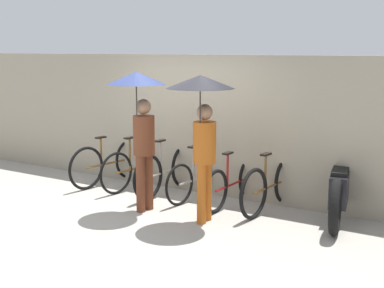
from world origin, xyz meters
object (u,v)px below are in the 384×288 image
Objects in this scene: parked_bicycle_0 at (110,162)px; parked_bicycle_5 at (271,185)px; parked_bicycle_4 at (234,182)px; parked_bicycle_1 at (138,167)px; pedestrian_leading at (140,108)px; parked_bicycle_2 at (167,171)px; motorcycle at (339,191)px; pedestrian_center at (202,111)px; parked_bicycle_3 at (201,176)px.

parked_bicycle_0 is 3.12m from parked_bicycle_5.
parked_bicycle_1 is at bearing 91.63° from parked_bicycle_4.
pedestrian_leading is at bearing -117.43° from parked_bicycle_0.
parked_bicycle_0 is 2.18m from pedestrian_leading.
pedestrian_leading is (-1.61, -1.10, 1.17)m from parked_bicycle_5.
parked_bicycle_4 is at bearing 96.06° from parked_bicycle_5.
parked_bicycle_4 is at bearing -81.94° from parked_bicycle_1.
pedestrian_leading is at bearing -132.57° from parked_bicycle_1.
parked_bicycle_2 reaches higher than motorcycle.
parked_bicycle_1 is 0.94× the size of parked_bicycle_2.
parked_bicycle_5 is 0.85× the size of pedestrian_center.
parked_bicycle_3 is at bearing -80.12° from parked_bicycle_0.
parked_bicycle_5 is (0.62, 0.02, 0.04)m from parked_bicycle_4.
pedestrian_center is (1.93, -1.05, 1.20)m from parked_bicycle_1.
parked_bicycle_4 is at bearing -81.98° from parked_bicycle_0.
parked_bicycle_5 is (2.50, 0.03, 0.01)m from parked_bicycle_1.
motorcycle is (1.57, 1.17, -1.17)m from pedestrian_center.
pedestrian_leading is 1.04m from pedestrian_center.
parked_bicycle_1 reaches higher than parked_bicycle_4.
pedestrian_leading is (-0.36, -1.13, 1.20)m from parked_bicycle_3.
parked_bicycle_1 is at bearing 95.12° from parked_bicycle_5.
parked_bicycle_1 is at bearing -81.09° from parked_bicycle_0.
pedestrian_center is at bearing -175.54° from parked_bicycle_4.
pedestrian_leading reaches higher than parked_bicycle_3.
parked_bicycle_5 is 1.01m from motorcycle.
parked_bicycle_0 is 1.00× the size of parked_bicycle_2.
parked_bicycle_0 is at bearing 91.93° from parked_bicycle_4.
parked_bicycle_1 is 0.82× the size of pedestrian_center.
pedestrian_center is at bearing 156.88° from parked_bicycle_5.
motorcycle is at bearing -148.51° from pedestrian_center.
parked_bicycle_3 is (0.63, 0.07, -0.03)m from parked_bicycle_2.
parked_bicycle_2 is 1.87m from parked_bicycle_5.
parked_bicycle_1 is 1.87m from parked_bicycle_4.
parked_bicycle_0 is at bearing 99.25° from parked_bicycle_1.
pedestrian_leading is at bearing 168.32° from parked_bicycle_3.
pedestrian_leading is 1.01× the size of motorcycle.
parked_bicycle_0 is 0.88× the size of pedestrian_center.
parked_bicycle_5 is at bearing -81.62° from parked_bicycle_1.
pedestrian_center is (1.31, -1.05, 1.19)m from parked_bicycle_2.
parked_bicycle_0 reaches higher than parked_bicycle_4.
parked_bicycle_0 is 1.04× the size of parked_bicycle_3.
parked_bicycle_2 is 0.63m from parked_bicycle_3.
parked_bicycle_2 reaches higher than parked_bicycle_5.
parked_bicycle_4 is (2.50, 0.03, -0.04)m from parked_bicycle_0.
parked_bicycle_3 reaches higher than parked_bicycle_0.
pedestrian_leading reaches higher than motorcycle.
pedestrian_leading is (1.51, -1.05, 1.16)m from parked_bicycle_0.
pedestrian_center is (1.04, 0.02, 0.03)m from pedestrian_leading.
motorcycle is (2.25, 0.05, 0.06)m from parked_bicycle_3.
parked_bicycle_3 is at bearing -79.29° from parked_bicycle_1.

